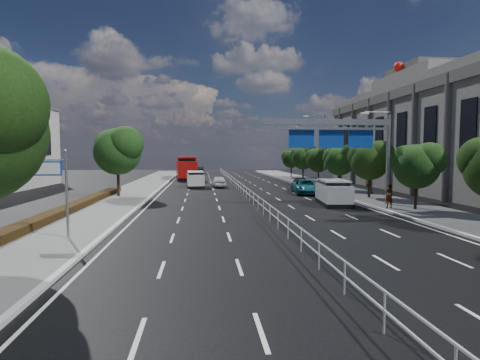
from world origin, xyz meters
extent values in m
plane|color=black|center=(0.00, 0.00, 0.00)|extent=(160.00, 160.00, 0.00)
cube|color=slate|center=(-11.50, 0.00, 0.07)|extent=(5.00, 140.00, 0.14)
cube|color=silver|center=(-9.00, 0.00, 0.07)|extent=(0.25, 140.00, 0.15)
cube|color=silver|center=(9.00, 0.00, 0.07)|extent=(0.25, 140.00, 0.15)
cube|color=silver|center=(0.00, 22.50, 1.00)|extent=(0.05, 85.00, 0.05)
cube|color=silver|center=(0.00, 22.50, 0.55)|extent=(0.05, 85.00, 0.05)
cube|color=black|center=(-13.30, 5.00, 0.36)|extent=(1.00, 36.00, 0.44)
cylinder|color=gray|center=(-10.50, 0.00, 2.10)|extent=(0.12, 0.12, 4.20)
sphere|color=gray|center=(-10.50, 0.00, 4.25)|extent=(0.18, 0.18, 0.18)
cylinder|color=gray|center=(-11.05, 0.00, 3.85)|extent=(1.30, 0.07, 0.07)
cube|color=#0D3798|center=(-11.35, 0.00, 3.45)|extent=(1.35, 0.06, 0.68)
cube|color=white|center=(-11.35, 0.04, 3.45)|extent=(1.20, 0.01, 0.54)
cube|color=white|center=(-11.35, -0.04, 3.45)|extent=(1.20, 0.01, 0.54)
cylinder|color=gray|center=(10.60, 10.00, 3.60)|extent=(0.28, 0.28, 7.20)
cube|color=gray|center=(5.60, 10.00, 6.60)|extent=(10.20, 0.25, 0.45)
cube|color=gray|center=(5.60, 10.00, 6.10)|extent=(10.20, 0.18, 0.18)
cylinder|color=gray|center=(9.60, 10.00, 7.40)|extent=(2.00, 0.10, 0.10)
cube|color=silver|center=(8.60, 10.00, 7.30)|extent=(0.60, 0.25, 0.15)
cube|color=#0D3798|center=(8.40, 10.18, 5.30)|extent=(2.00, 0.08, 1.40)
cube|color=white|center=(8.40, 10.23, 5.30)|extent=(1.80, 0.02, 1.20)
cube|color=#0D3798|center=(6.00, 10.18, 5.30)|extent=(2.00, 0.08, 1.40)
cube|color=white|center=(6.00, 10.23, 5.30)|extent=(1.80, 0.02, 1.20)
cube|color=#0D3798|center=(3.60, 10.18, 5.30)|extent=(2.00, 0.08, 1.40)
cube|color=white|center=(3.60, 10.23, 5.30)|extent=(1.80, 0.02, 1.20)
cylinder|color=gray|center=(10.80, 26.00, 4.50)|extent=(0.16, 0.16, 9.00)
cylinder|color=gray|center=(9.60, 26.00, 8.80)|extent=(0.10, 2.40, 0.10)
cube|color=silver|center=(8.40, 26.00, 8.65)|extent=(0.60, 0.25, 0.15)
cube|color=slate|center=(24.00, 22.00, 6.00)|extent=(14.00, 36.00, 12.00)
cube|color=#4C4947|center=(16.90, 22.00, 10.60)|extent=(0.40, 36.00, 1.00)
cube|color=slate|center=(24.00, 22.00, 12.60)|extent=(13.00, 12.00, 1.20)
cube|color=#4C4947|center=(24.00, 22.00, 13.60)|extent=(12.00, 7.00, 0.90)
sphere|color=#B2140C|center=(17.80, 22.00, 13.80)|extent=(1.10, 1.10, 1.10)
cylinder|color=black|center=(-12.00, 18.00, 1.75)|extent=(0.28, 0.28, 3.50)
sphere|color=#123811|center=(-12.00, 18.00, 4.34)|extent=(4.40, 4.40, 4.40)
sphere|color=#123811|center=(-11.12, 17.34, 5.04)|extent=(3.30, 3.30, 3.30)
sphere|color=#123811|center=(-12.77, 18.66, 4.90)|extent=(3.08, 3.08, 3.08)
cylinder|color=black|center=(11.20, 7.00, 1.30)|extent=(0.21, 0.21, 2.60)
sphere|color=#123811|center=(11.20, 7.00, 3.22)|extent=(3.20, 3.20, 3.20)
sphere|color=#123811|center=(11.84, 6.52, 3.74)|extent=(2.40, 2.40, 2.40)
sphere|color=#123811|center=(10.64, 7.48, 3.64)|extent=(2.24, 2.24, 2.24)
cylinder|color=black|center=(11.20, 14.50, 1.40)|extent=(0.22, 0.22, 2.80)
sphere|color=black|center=(11.20, 14.50, 3.47)|extent=(3.50, 3.50, 3.50)
sphere|color=black|center=(11.90, 13.97, 4.03)|extent=(2.62, 2.62, 2.62)
sphere|color=black|center=(10.59, 15.03, 3.92)|extent=(2.45, 2.45, 2.45)
cylinder|color=black|center=(11.20, 22.00, 1.35)|extent=(0.22, 0.22, 2.70)
sphere|color=#123811|center=(11.20, 22.00, 3.35)|extent=(3.30, 3.30, 3.30)
sphere|color=#123811|center=(11.86, 21.50, 3.89)|extent=(2.48, 2.48, 2.47)
sphere|color=#123811|center=(10.62, 22.50, 3.78)|extent=(2.31, 2.31, 2.31)
cylinder|color=black|center=(11.20, 29.50, 1.32)|extent=(0.21, 0.21, 2.65)
sphere|color=black|center=(11.20, 29.50, 3.29)|extent=(3.20, 3.20, 3.20)
sphere|color=black|center=(11.84, 29.02, 3.82)|extent=(2.40, 2.40, 2.40)
sphere|color=black|center=(10.64, 29.98, 3.71)|extent=(2.24, 2.24, 2.24)
cylinder|color=black|center=(11.20, 37.00, 1.43)|extent=(0.23, 0.23, 2.85)
sphere|color=#123811|center=(11.20, 37.00, 3.53)|extent=(3.60, 3.60, 3.60)
sphere|color=#123811|center=(11.92, 36.46, 4.10)|extent=(2.70, 2.70, 2.70)
sphere|color=#123811|center=(10.57, 37.54, 3.99)|extent=(2.52, 2.52, 2.52)
cylinder|color=black|center=(11.20, 44.50, 1.30)|extent=(0.21, 0.21, 2.60)
sphere|color=black|center=(11.20, 44.50, 3.22)|extent=(3.10, 3.10, 3.10)
sphere|color=black|center=(11.82, 44.03, 3.74)|extent=(2.32, 2.33, 2.32)
sphere|color=black|center=(10.66, 44.97, 3.64)|extent=(2.17, 2.17, 2.17)
cube|color=black|center=(-4.89, 27.75, 0.16)|extent=(2.25, 4.72, 0.33)
cube|color=silver|center=(-4.89, 27.75, 0.96)|extent=(2.21, 4.63, 1.36)
cube|color=black|center=(-4.89, 27.75, 1.64)|extent=(1.98, 3.35, 0.60)
cube|color=silver|center=(-4.89, 27.75, 1.94)|extent=(2.07, 3.63, 0.12)
cylinder|color=black|center=(-5.62, 26.22, 0.34)|extent=(0.33, 0.69, 0.68)
cylinder|color=black|center=(-3.98, 26.31, 0.34)|extent=(0.33, 0.69, 0.68)
cylinder|color=black|center=(-5.79, 29.20, 0.34)|extent=(0.33, 0.69, 0.68)
cylinder|color=black|center=(-4.15, 29.29, 0.34)|extent=(0.33, 0.69, 0.68)
cube|color=black|center=(-6.64, 42.74, 0.18)|extent=(3.95, 12.47, 0.37)
cube|color=maroon|center=(-6.64, 42.74, 1.76)|extent=(3.87, 12.23, 2.49)
cube|color=black|center=(-6.64, 42.74, 3.01)|extent=(3.36, 8.85, 1.10)
cube|color=maroon|center=(-6.64, 42.74, 3.56)|extent=(3.53, 9.58, 0.22)
cylinder|color=black|center=(-7.50, 38.68, 0.38)|extent=(0.38, 0.78, 0.76)
cylinder|color=black|center=(-5.11, 38.89, 0.38)|extent=(0.38, 0.78, 0.76)
cylinder|color=black|center=(-8.17, 46.59, 0.38)|extent=(0.38, 0.78, 0.76)
cylinder|color=black|center=(-5.78, 46.80, 0.38)|extent=(0.38, 0.78, 0.76)
imported|color=silver|center=(-2.01, 27.87, 0.70)|extent=(1.83, 4.20, 1.41)
imported|color=black|center=(-4.41, 60.91, 0.73)|extent=(1.71, 4.46, 1.45)
cube|color=black|center=(6.50, 10.91, 0.17)|extent=(2.64, 5.12, 0.34)
cube|color=#A0A3A7|center=(6.50, 10.91, 0.98)|extent=(2.59, 5.02, 1.39)
cube|color=black|center=(6.50, 10.91, 1.67)|extent=(2.27, 3.66, 0.61)
cube|color=#A0A3A7|center=(6.50, 10.91, 1.98)|extent=(2.39, 3.96, 0.12)
cylinder|color=black|center=(5.46, 9.43, 0.35)|extent=(0.37, 0.72, 0.69)
cylinder|color=black|center=(7.17, 9.23, 0.35)|extent=(0.37, 0.72, 0.69)
cylinder|color=black|center=(5.83, 12.59, 0.35)|extent=(0.37, 0.72, 0.69)
cylinder|color=black|center=(7.54, 12.39, 0.35)|extent=(0.37, 0.72, 0.69)
imported|color=#17606B|center=(6.56, 19.14, 0.74)|extent=(2.99, 5.56, 1.48)
imported|color=black|center=(6.98, 22.49, 0.67)|extent=(2.35, 4.79, 1.34)
imported|color=gray|center=(9.60, 7.75, 1.02)|extent=(0.70, 0.52, 1.77)
imported|color=gray|center=(12.78, 17.90, 1.01)|extent=(1.07, 1.01, 1.75)
camera|label=1|loc=(-4.15, -18.34, 4.14)|focal=28.00mm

